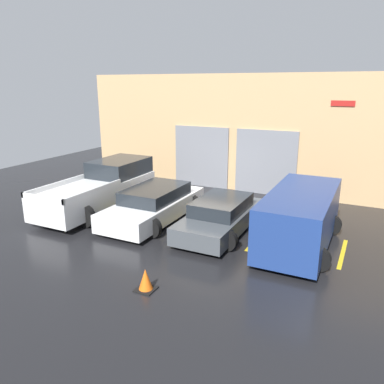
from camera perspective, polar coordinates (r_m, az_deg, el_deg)
ground_plane at (r=15.14m, az=2.78°, el=-2.44°), size 28.00×28.00×0.00m
shophouse_building at (r=17.57m, az=7.24°, el=8.78°), size 15.78×0.68×5.28m
pickup_truck at (r=15.38m, az=-13.47°, el=0.66°), size 2.48×5.45×1.77m
sedan_white at (r=13.74m, az=-5.75°, el=-1.87°), size 2.29×4.68×1.23m
sedan_side at (r=12.63m, az=4.36°, el=-3.65°), size 2.14×4.21×1.15m
van_right at (r=11.82m, az=16.16°, el=-3.71°), size 2.23×4.57×1.73m
parking_stripe_far_left at (r=16.23m, az=-17.55°, el=-1.90°), size 0.12×2.20×0.01m
parking_stripe_left at (r=14.61m, az=-10.10°, el=-3.36°), size 0.12×2.20×0.01m
parking_stripe_centre at (r=13.30m, az=-0.96°, el=-5.08°), size 0.12×2.20×0.01m
parking_stripe_right at (r=12.41m, az=9.88°, el=-6.93°), size 0.12×2.20×0.01m
parking_stripe_far_right at (r=12.03m, az=21.97°, el=-8.69°), size 0.12×2.20×0.01m
traffic_cone at (r=9.35m, az=-7.09°, el=-13.22°), size 0.47×0.47×0.55m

